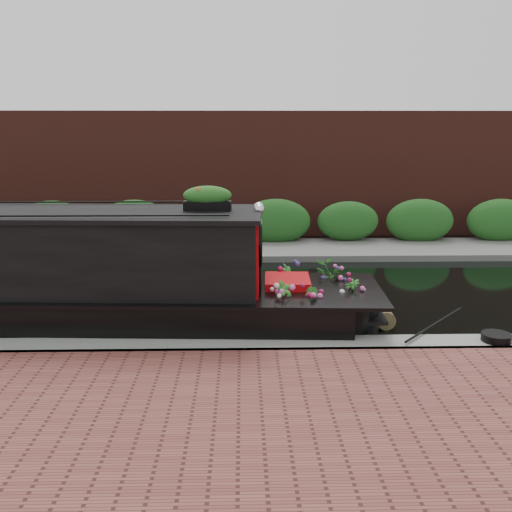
{
  "coord_description": "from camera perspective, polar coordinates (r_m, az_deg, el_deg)",
  "views": [
    {
      "loc": [
        1.17,
        -11.69,
        3.6
      ],
      "look_at": [
        1.44,
        -0.6,
        1.02
      ],
      "focal_mm": 40.0,
      "sensor_mm": 36.0,
      "label": 1
    }
  ],
  "objects": [
    {
      "name": "rope_fender",
      "position": [
        10.63,
        12.69,
        -6.07
      ],
      "size": [
        0.34,
        0.39,
        0.34
      ],
      "primitive_type": "cylinder",
      "rotation": [
        1.57,
        0.0,
        0.0
      ],
      "color": "brown",
      "rests_on": "ground"
    },
    {
      "name": "ground",
      "position": [
        12.29,
        -6.8,
        -4.04
      ],
      "size": [
        80.0,
        80.0,
        0.0
      ],
      "primitive_type": "plane",
      "color": "black",
      "rests_on": "ground"
    },
    {
      "name": "far_hedge",
      "position": [
        17.21,
        -5.24,
        0.97
      ],
      "size": [
        40.0,
        1.1,
        2.8
      ],
      "primitive_type": "cube",
      "color": "#20551C",
      "rests_on": "ground"
    },
    {
      "name": "far_brick_wall",
      "position": [
        19.26,
        -4.84,
        2.28
      ],
      "size": [
        40.0,
        1.0,
        8.0
      ],
      "primitive_type": "cube",
      "color": "#51231B",
      "rests_on": "ground"
    },
    {
      "name": "narrowboat",
      "position": [
        10.8,
        -21.86,
        -2.75
      ],
      "size": [
        11.93,
        2.62,
        2.79
      ],
      "rotation": [
        0.0,
        0.0,
        -0.05
      ],
      "color": "black",
      "rests_on": "ground"
    },
    {
      "name": "coiled_mooring_rope",
      "position": [
        9.85,
        22.9,
        -7.49
      ],
      "size": [
        0.46,
        0.46,
        0.12
      ],
      "primitive_type": "cylinder",
      "color": "black",
      "rests_on": "near_bank_coping"
    },
    {
      "name": "near_bank_coping",
      "position": [
        9.2,
        -8.7,
        -10.1
      ],
      "size": [
        40.0,
        0.6,
        0.5
      ],
      "primitive_type": "cube",
      "color": "gray",
      "rests_on": "ground"
    },
    {
      "name": "far_bank_path",
      "position": [
        16.33,
        -5.45,
        0.31
      ],
      "size": [
        40.0,
        2.4,
        0.34
      ],
      "primitive_type": "cube",
      "color": "#61625E",
      "rests_on": "ground"
    }
  ]
}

